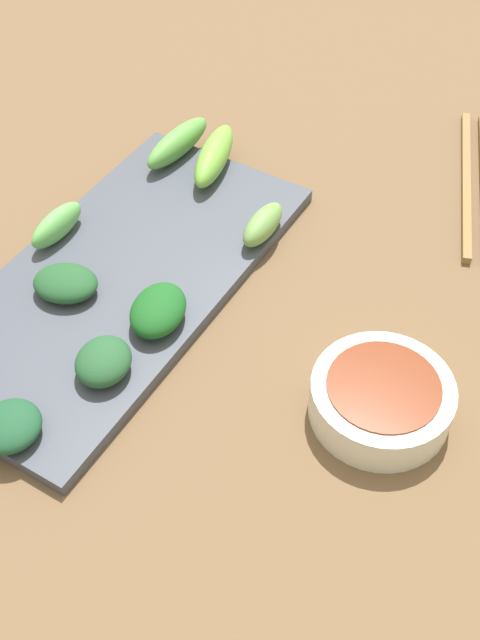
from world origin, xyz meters
TOP-DOWN VIEW (x-y plane):
  - tabletop at (0.00, 0.00)m, footprint 2.10×2.10m
  - sauce_bowl at (-0.17, -0.02)m, footprint 0.11×0.11m
  - serving_plate at (0.08, -0.03)m, footprint 0.19×0.38m
  - broccoli_stalk_0 at (0.09, -0.20)m, footprint 0.05×0.10m
  - broccoli_leafy_1 at (0.02, 0.00)m, footprint 0.06×0.07m
  - broccoli_leafy_2 at (0.11, 0.01)m, footprint 0.07×0.06m
  - broccoli_leafy_3 at (0.03, 0.07)m, footprint 0.05×0.06m
  - broccoli_leafy_4 at (0.05, 0.15)m, footprint 0.05×0.05m
  - broccoli_stalk_5 at (0.16, -0.04)m, footprint 0.02×0.06m
  - broccoli_stalk_6 at (0.13, -0.20)m, footprint 0.03×0.09m
  - broccoli_stalk_7 at (0.00, -0.14)m, footprint 0.02×0.06m
  - chopsticks at (-0.14, -0.32)m, footprint 0.11×0.22m

SIDE VIEW (x-z plane):
  - tabletop at x=0.00m, z-range 0.00..0.02m
  - chopsticks at x=-0.14m, z-range 0.02..0.03m
  - serving_plate at x=0.08m, z-range 0.02..0.03m
  - sauce_bowl at x=-0.17m, z-range 0.02..0.06m
  - broccoli_leafy_4 at x=0.05m, z-range 0.03..0.05m
  - broccoli_leafy_2 at x=0.11m, z-range 0.03..0.05m
  - broccoli_leafy_3 at x=0.03m, z-range 0.03..0.06m
  - broccoli_leafy_1 at x=0.02m, z-range 0.03..0.06m
  - broccoli_stalk_7 at x=0.00m, z-range 0.03..0.06m
  - broccoli_stalk_5 at x=0.16m, z-range 0.03..0.06m
  - broccoli_stalk_6 at x=0.13m, z-range 0.03..0.06m
  - broccoli_stalk_0 at x=0.09m, z-range 0.03..0.06m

